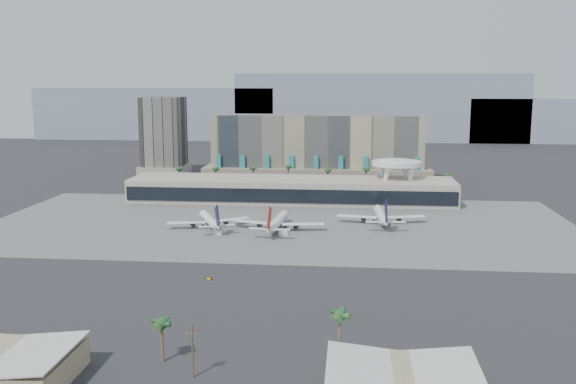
# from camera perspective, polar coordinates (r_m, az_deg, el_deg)

# --- Properties ---
(ground) EXTENTS (900.00, 900.00, 0.00)m
(ground) POSITION_cam_1_polar(r_m,az_deg,el_deg) (233.06, -2.22, -5.79)
(ground) COLOR #232326
(ground) RESTS_ON ground
(apron_pad) EXTENTS (260.00, 130.00, 0.06)m
(apron_pad) POSITION_cam_1_polar(r_m,az_deg,el_deg) (285.98, -0.72, -2.82)
(apron_pad) COLOR #5B5B59
(apron_pad) RESTS_ON ground
(mountain_ridge) EXTENTS (680.00, 60.00, 70.00)m
(mountain_ridge) POSITION_cam_1_polar(r_m,az_deg,el_deg) (693.05, 5.41, 7.11)
(mountain_ridge) COLOR gray
(mountain_ridge) RESTS_ON ground
(hotel) EXTENTS (140.00, 30.00, 42.00)m
(hotel) POSITION_cam_1_polar(r_m,az_deg,el_deg) (399.89, 2.59, 3.25)
(hotel) COLOR tan
(hotel) RESTS_ON ground
(office_tower) EXTENTS (30.00, 30.00, 52.00)m
(office_tower) POSITION_cam_1_polar(r_m,az_deg,el_deg) (442.45, -10.97, 4.52)
(office_tower) COLOR black
(office_tower) RESTS_ON ground
(terminal) EXTENTS (170.00, 32.50, 14.50)m
(terminal) POSITION_cam_1_polar(r_m,az_deg,el_deg) (338.27, 0.30, 0.29)
(terminal) COLOR #B7AFA1
(terminal) RESTS_ON ground
(saucer_structure) EXTENTS (26.00, 26.00, 21.89)m
(saucer_structure) POSITION_cam_1_polar(r_m,az_deg,el_deg) (342.02, 9.62, 2.28)
(saucer_structure) COLOR white
(saucer_structure) RESTS_ON ground
(palm_row) EXTENTS (157.80, 2.80, 13.10)m
(palm_row) POSITION_cam_1_polar(r_m,az_deg,el_deg) (371.76, 1.88, 1.77)
(palm_row) COLOR brown
(palm_row) RESTS_ON ground
(hangar_right) EXTENTS (30.55, 20.60, 6.89)m
(hangar_right) POSITION_cam_1_polar(r_m,az_deg,el_deg) (136.62, 10.10, -16.31)
(hangar_right) COLOR #978964
(hangar_right) RESTS_ON ground
(utility_pole) EXTENTS (3.20, 0.85, 12.00)m
(utility_pole) POSITION_cam_1_polar(r_m,az_deg,el_deg) (141.83, -8.51, -13.39)
(utility_pole) COLOR #4C3826
(utility_pole) RESTS_ON ground
(airliner_left) EXTENTS (34.17, 35.17, 13.02)m
(airliner_left) POSITION_cam_1_polar(r_m,az_deg,el_deg) (279.95, -6.98, -2.49)
(airliner_left) COLOR white
(airliner_left) RESTS_ON ground
(airliner_centre) EXTENTS (39.90, 41.21, 14.23)m
(airliner_centre) POSITION_cam_1_polar(r_m,az_deg,el_deg) (272.70, -0.94, -2.68)
(airliner_centre) COLOR white
(airliner_centre) RESTS_ON ground
(airliner_right) EXTENTS (39.69, 40.95, 14.13)m
(airliner_right) POSITION_cam_1_polar(r_m,az_deg,el_deg) (288.51, 8.29, -2.09)
(airliner_right) COLOR white
(airliner_right) RESTS_ON ground
(service_vehicle_a) EXTENTS (4.31, 2.72, 1.96)m
(service_vehicle_a) POSITION_cam_1_polar(r_m,az_deg,el_deg) (266.90, -6.24, -3.59)
(service_vehicle_a) COLOR silver
(service_vehicle_a) RESTS_ON ground
(service_vehicle_b) EXTENTS (4.05, 3.21, 1.83)m
(service_vehicle_b) POSITION_cam_1_polar(r_m,az_deg,el_deg) (264.14, -0.47, -3.69)
(service_vehicle_b) COLOR white
(service_vehicle_b) RESTS_ON ground
(taxiway_sign) EXTENTS (2.01, 0.50, 0.90)m
(taxiway_sign) POSITION_cam_1_polar(r_m,az_deg,el_deg) (208.39, -7.07, -7.64)
(taxiway_sign) COLOR black
(taxiway_sign) RESTS_ON ground
(near_palm_a) EXTENTS (6.00, 6.00, 10.44)m
(near_palm_a) POSITION_cam_1_polar(r_m,az_deg,el_deg) (150.19, -11.16, -11.91)
(near_palm_a) COLOR brown
(near_palm_a) RESTS_ON ground
(near_palm_b) EXTENTS (6.00, 6.00, 13.37)m
(near_palm_b) POSITION_cam_1_polar(r_m,az_deg,el_deg) (144.52, 4.62, -11.41)
(near_palm_b) COLOR brown
(near_palm_b) RESTS_ON ground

